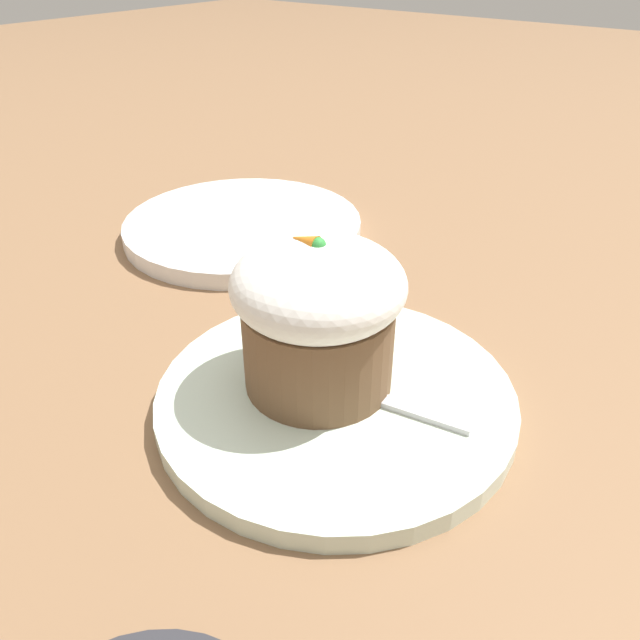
% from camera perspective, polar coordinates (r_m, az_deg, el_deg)
% --- Properties ---
extents(ground_plane, '(4.00, 4.00, 0.00)m').
position_cam_1_polar(ground_plane, '(0.42, 1.42, -7.81)').
color(ground_plane, '#846042').
extents(dessert_plate, '(0.24, 0.24, 0.01)m').
position_cam_1_polar(dessert_plate, '(0.42, 1.43, -7.07)').
color(dessert_plate, silver).
rests_on(dessert_plate, ground_plane).
extents(carrot_cake, '(0.11, 0.11, 0.11)m').
position_cam_1_polar(carrot_cake, '(0.39, -0.00, 0.75)').
color(carrot_cake, brown).
rests_on(carrot_cake, dessert_plate).
extents(spoon, '(0.11, 0.04, 0.01)m').
position_cam_1_polar(spoon, '(0.41, 3.42, -6.48)').
color(spoon, silver).
rests_on(spoon, dessert_plate).
extents(side_plate, '(0.24, 0.24, 0.02)m').
position_cam_1_polar(side_plate, '(0.66, -7.03, 8.50)').
color(side_plate, white).
rests_on(side_plate, ground_plane).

